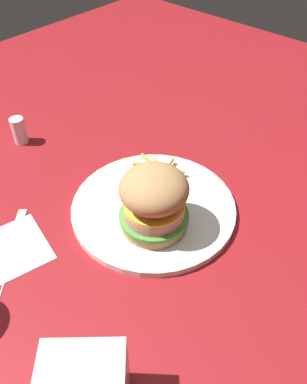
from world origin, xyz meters
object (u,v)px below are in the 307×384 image
at_px(sandwich, 154,200).
at_px(napkin, 9,250).
at_px(fork, 9,250).
at_px(fries_pile, 159,171).
at_px(plate, 153,207).
at_px(salt_shaker, 19,131).

height_order(sandwich, napkin, sandwich).
bearing_deg(fork, sandwich, 52.97).
xyz_separation_m(fries_pile, fork, (-0.06, -0.28, -0.01)).
bearing_deg(napkin, fork, -48.19).
bearing_deg(plate, fork, -116.55).
height_order(plate, fries_pile, fries_pile).
xyz_separation_m(sandwich, napkin, (-0.14, -0.18, -0.07)).
bearing_deg(salt_shaker, fries_pile, 19.82).
distance_m(sandwich, napkin, 0.24).
height_order(sandwich, fork, sandwich).
bearing_deg(salt_shaker, sandwich, 0.42).
bearing_deg(plate, napkin, -116.91).
distance_m(fries_pile, salt_shaker, 0.30).
bearing_deg(fork, napkin, 131.81).
bearing_deg(napkin, salt_shaker, 141.75).
distance_m(sandwich, fork, 0.24).
xyz_separation_m(fries_pile, napkin, (-0.06, -0.28, -0.02)).
distance_m(plate, sandwich, 0.08).
bearing_deg(plate, salt_shaker, -174.00).
bearing_deg(salt_shaker, fork, -38.30).
bearing_deg(salt_shaker, napkin, -38.25).
xyz_separation_m(plate, napkin, (-0.11, -0.21, -0.01)).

